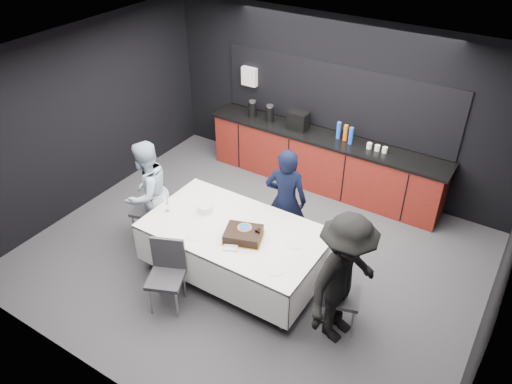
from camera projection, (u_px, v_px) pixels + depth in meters
ground at (252, 257)px, 7.06m from camera, size 6.00×6.00×0.00m
room_shell at (252, 141)px, 6.02m from camera, size 6.04×5.04×2.82m
kitchenette at (323, 157)px, 8.32m from camera, size 4.10×0.64×2.05m
party_table at (235, 237)px, 6.42m from camera, size 2.32×1.32×0.78m
cake_assembly at (243, 234)px, 6.15m from camera, size 0.58×0.53×0.16m
plate_stack at (205, 208)px, 6.62m from camera, size 0.21×0.21×0.10m
loose_plate_near at (194, 235)px, 6.22m from camera, size 0.22×0.22×0.01m
loose_plate_right_a at (294, 244)px, 6.08m from camera, size 0.20×0.20×0.01m
loose_plate_right_b at (275, 270)px, 5.70m from camera, size 0.21×0.21×0.01m
loose_plate_far at (248, 216)px, 6.54m from camera, size 0.20×0.20×0.01m
fork_pile at (230, 248)px, 6.01m from camera, size 0.19×0.16×0.03m
champagne_flute at (166, 201)px, 6.56m from camera, size 0.06×0.06×0.22m
chair_left at (152, 206)px, 7.17m from camera, size 0.52×0.52×0.92m
chair_right at (336, 290)px, 5.79m from camera, size 0.53×0.53×0.92m
chair_near at (167, 269)px, 6.07m from camera, size 0.55×0.55×0.92m
person_center at (286, 201)px, 6.82m from camera, size 0.67×0.54×1.59m
person_left at (147, 193)px, 6.99m from camera, size 0.60×0.77×1.57m
person_right at (344, 280)px, 5.47m from camera, size 0.85×1.21×1.70m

